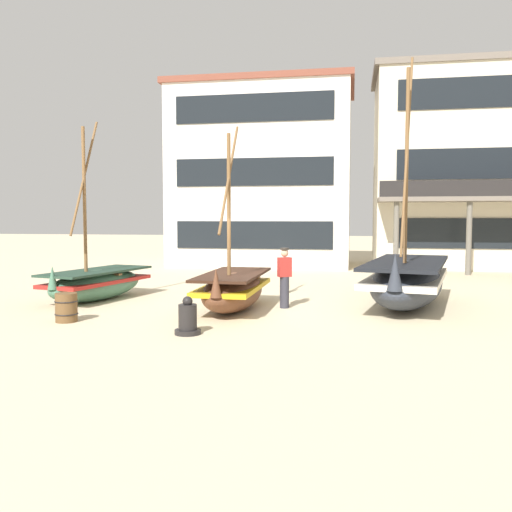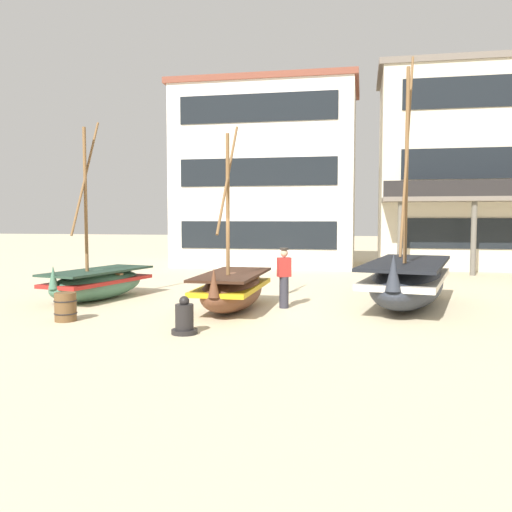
{
  "view_description": "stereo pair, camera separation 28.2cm",
  "coord_description": "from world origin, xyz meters",
  "px_view_note": "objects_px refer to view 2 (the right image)",
  "views": [
    {
      "loc": [
        2.78,
        -14.55,
        2.53
      ],
      "look_at": [
        0.0,
        1.0,
        1.4
      ],
      "focal_mm": 37.95,
      "sensor_mm": 36.0,
      "label": 1
    },
    {
      "loc": [
        3.05,
        -14.5,
        2.53
      ],
      "look_at": [
        0.0,
        1.0,
        1.4
      ],
      "focal_mm": 37.95,
      "sensor_mm": 36.0,
      "label": 2
    }
  ],
  "objects_px": {
    "fishing_boat_near_left": "(232,289)",
    "wooden_barrel": "(66,307)",
    "harbor_building_main": "(267,176)",
    "fishing_boat_centre_large": "(407,281)",
    "capstan_winch": "(184,319)",
    "fisherman_by_hull": "(284,278)",
    "harbor_building_annex": "(490,168)",
    "fishing_boat_far_right": "(98,283)"
  },
  "relations": [
    {
      "from": "fishing_boat_near_left",
      "to": "wooden_barrel",
      "type": "xyz_separation_m",
      "value": [
        -3.62,
        -2.32,
        -0.22
      ]
    },
    {
      "from": "fishing_boat_near_left",
      "to": "harbor_building_main",
      "type": "bearing_deg",
      "value": 96.18
    },
    {
      "from": "fishing_boat_centre_large",
      "to": "capstan_winch",
      "type": "xyz_separation_m",
      "value": [
        -5.04,
        -4.68,
        -0.4
      ]
    },
    {
      "from": "fisherman_by_hull",
      "to": "capstan_winch",
      "type": "bearing_deg",
      "value": -113.65
    },
    {
      "from": "fishing_boat_near_left",
      "to": "harbor_building_main",
      "type": "distance_m",
      "value": 15.08
    },
    {
      "from": "capstan_winch",
      "to": "harbor_building_main",
      "type": "height_order",
      "value": "harbor_building_main"
    },
    {
      "from": "harbor_building_annex",
      "to": "wooden_barrel",
      "type": "bearing_deg",
      "value": -127.64
    },
    {
      "from": "fishing_boat_centre_large",
      "to": "fisherman_by_hull",
      "type": "relative_size",
      "value": 4.16
    },
    {
      "from": "fishing_boat_near_left",
      "to": "fishing_boat_centre_large",
      "type": "bearing_deg",
      "value": 17.99
    },
    {
      "from": "fishing_boat_centre_large",
      "to": "wooden_barrel",
      "type": "bearing_deg",
      "value": -155.23
    },
    {
      "from": "fishing_boat_near_left",
      "to": "fisherman_by_hull",
      "type": "bearing_deg",
      "value": 24.54
    },
    {
      "from": "wooden_barrel",
      "to": "fishing_boat_centre_large",
      "type": "bearing_deg",
      "value": 24.77
    },
    {
      "from": "wooden_barrel",
      "to": "capstan_winch",
      "type": "bearing_deg",
      "value": -13.95
    },
    {
      "from": "fishing_boat_near_left",
      "to": "wooden_barrel",
      "type": "bearing_deg",
      "value": -147.37
    },
    {
      "from": "fishing_boat_near_left",
      "to": "harbor_building_annex",
      "type": "height_order",
      "value": "harbor_building_annex"
    },
    {
      "from": "capstan_winch",
      "to": "harbor_building_main",
      "type": "relative_size",
      "value": 0.09
    },
    {
      "from": "wooden_barrel",
      "to": "fishing_boat_near_left",
      "type": "bearing_deg",
      "value": 32.63
    },
    {
      "from": "fishing_boat_far_right",
      "to": "wooden_barrel",
      "type": "height_order",
      "value": "fishing_boat_far_right"
    },
    {
      "from": "capstan_winch",
      "to": "harbor_building_main",
      "type": "xyz_separation_m",
      "value": [
        -1.25,
        17.55,
        4.4
      ]
    },
    {
      "from": "fishing_boat_centre_large",
      "to": "harbor_building_main",
      "type": "distance_m",
      "value": 14.88
    },
    {
      "from": "harbor_building_main",
      "to": "fishing_boat_centre_large",
      "type": "bearing_deg",
      "value": -63.93
    },
    {
      "from": "fishing_boat_near_left",
      "to": "harbor_building_main",
      "type": "relative_size",
      "value": 0.53
    },
    {
      "from": "fishing_boat_near_left",
      "to": "capstan_winch",
      "type": "bearing_deg",
      "value": -95.58
    },
    {
      "from": "harbor_building_annex",
      "to": "fishing_boat_centre_large",
      "type": "bearing_deg",
      "value": -110.42
    },
    {
      "from": "wooden_barrel",
      "to": "harbor_building_main",
      "type": "bearing_deg",
      "value": 82.97
    },
    {
      "from": "fishing_boat_centre_large",
      "to": "harbor_building_annex",
      "type": "bearing_deg",
      "value": 69.58
    },
    {
      "from": "fishing_boat_far_right",
      "to": "harbor_building_annex",
      "type": "height_order",
      "value": "harbor_building_annex"
    },
    {
      "from": "fisherman_by_hull",
      "to": "wooden_barrel",
      "type": "relative_size",
      "value": 2.41
    },
    {
      "from": "capstan_winch",
      "to": "wooden_barrel",
      "type": "distance_m",
      "value": 3.42
    },
    {
      "from": "capstan_winch",
      "to": "harbor_building_annex",
      "type": "distance_m",
      "value": 21.3
    },
    {
      "from": "fishing_boat_centre_large",
      "to": "capstan_winch",
      "type": "bearing_deg",
      "value": -137.13
    },
    {
      "from": "fisherman_by_hull",
      "to": "harbor_building_main",
      "type": "relative_size",
      "value": 0.18
    },
    {
      "from": "fishing_boat_centre_large",
      "to": "harbor_building_main",
      "type": "height_order",
      "value": "harbor_building_main"
    },
    {
      "from": "fishing_boat_far_right",
      "to": "harbor_building_main",
      "type": "height_order",
      "value": "harbor_building_main"
    },
    {
      "from": "fishing_boat_centre_large",
      "to": "fisherman_by_hull",
      "type": "bearing_deg",
      "value": -164.74
    },
    {
      "from": "capstan_winch",
      "to": "harbor_building_annex",
      "type": "xyz_separation_m",
      "value": [
        10.07,
        18.17,
        4.68
      ]
    },
    {
      "from": "harbor_building_annex",
      "to": "fisherman_by_hull",
      "type": "bearing_deg",
      "value": -120.29
    },
    {
      "from": "fishing_boat_far_right",
      "to": "capstan_winch",
      "type": "relative_size",
      "value": 6.51
    },
    {
      "from": "fishing_boat_centre_large",
      "to": "capstan_winch",
      "type": "relative_size",
      "value": 8.43
    },
    {
      "from": "fishing_boat_centre_large",
      "to": "wooden_barrel",
      "type": "height_order",
      "value": "fishing_boat_centre_large"
    },
    {
      "from": "fishing_boat_near_left",
      "to": "fisherman_by_hull",
      "type": "xyz_separation_m",
      "value": [
        1.34,
        0.61,
        0.26
      ]
    },
    {
      "from": "harbor_building_annex",
      "to": "fishing_boat_far_right",
      "type": "bearing_deg",
      "value": -135.51
    }
  ]
}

